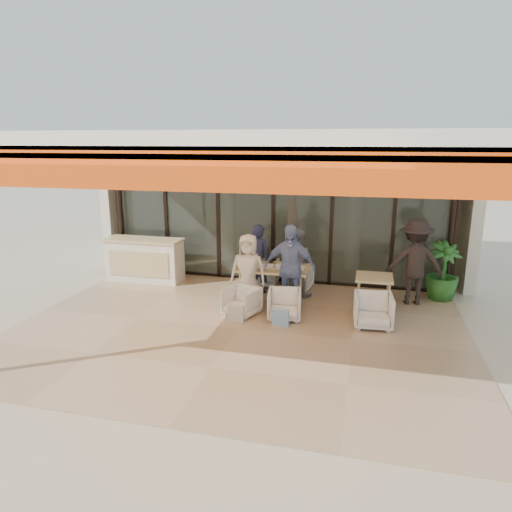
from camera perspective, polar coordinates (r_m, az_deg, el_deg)
The scene contains 21 objects.
ground at distance 8.30m, azimuth -2.18°, elevation -9.18°, with size 70.00×70.00×0.00m, color #C6B293.
terrace_floor at distance 8.30m, azimuth -2.18°, elevation -9.15°, with size 8.00×6.00×0.01m, color tan.
terrace_structure at distance 7.36m, azimuth -3.01°, elevation 13.85°, with size 8.00×6.00×3.40m.
glass_storefront at distance 10.67m, azimuth 2.18°, elevation 5.08°, with size 8.08×0.10×3.20m.
interior_block at distance 12.85m, azimuth 4.36°, elevation 9.45°, with size 9.05×3.62×3.52m.
host_counter at distance 11.23m, azimuth -13.76°, elevation -0.43°, with size 1.85×0.65×1.04m.
dining_table at distance 9.53m, azimuth 2.11°, elevation -1.67°, with size 1.50×0.90×0.93m.
chair_far_left at distance 10.59m, azimuth 0.95°, elevation -1.97°, with size 0.66×0.62×0.68m, color white.
chair_far_right at distance 10.46m, azimuth 5.45°, elevation -2.52°, with size 0.57×0.53×0.59m, color white.
chair_near_left at distance 8.85m, azimuth -1.81°, elevation -5.52°, with size 0.59×0.56×0.61m, color white.
chair_near_right at distance 8.67m, azimuth 3.58°, elevation -5.91°, with size 0.61×0.57×0.63m, color white.
diner_navy at distance 10.01m, azimuth 0.32°, elevation -0.35°, with size 0.57×0.37×1.55m, color #181A35.
diner_grey at distance 9.86m, azimuth 5.08°, elevation -0.84°, with size 0.72×0.56×1.48m, color slate.
diner_cream at distance 9.17m, azimuth -0.99°, elevation -1.88°, with size 0.73×0.48×1.50m, color beige.
diner_periwinkle at distance 8.97m, azimuth 4.21°, elevation -1.50°, with size 1.02×0.42×1.74m, color #677EAD.
tote_bag_cream at distance 8.54m, azimuth -2.53°, elevation -7.26°, with size 0.30×0.10×0.34m, color silver.
tote_bag_blue at distance 8.35m, azimuth 3.06°, elevation -7.76°, with size 0.30×0.10×0.34m, color #99BFD8.
side_table at distance 9.16m, azimuth 14.54°, elevation -3.10°, with size 0.70×0.70×0.74m.
side_chair at distance 8.55m, azimuth 14.44°, elevation -6.45°, with size 0.67×0.63×0.69m, color white.
standing_woman at distance 9.80m, azimuth 19.22°, elevation -0.75°, with size 1.16×0.67×1.79m, color black.
potted_palm at distance 10.35m, azimuth 22.28°, elevation -1.80°, with size 0.70×0.70×1.25m, color #1E5919.
Camera 1 is at (2.12, -7.31, 3.30)m, focal length 32.00 mm.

